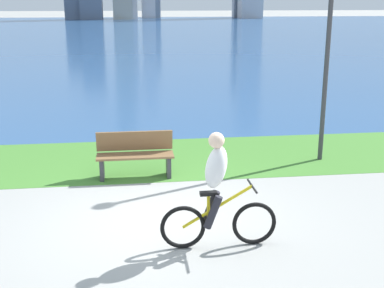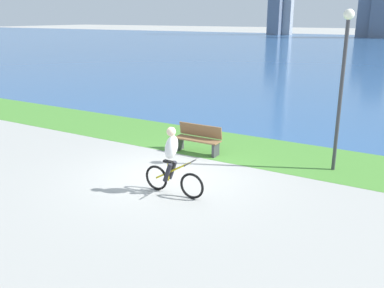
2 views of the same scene
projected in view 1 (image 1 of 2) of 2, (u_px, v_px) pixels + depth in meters
ground_plane at (158, 220)px, 8.10m from camera, size 300.00×300.00×0.00m
grass_strip_bayside at (149, 159)px, 11.19m from camera, size 120.00×3.07×0.01m
bay_water_surface at (130, 31)px, 55.51m from camera, size 300.00×89.90×0.00m
cyclist_lead at (217, 191)px, 7.01m from camera, size 1.66×0.52×1.68m
bench_near_path at (135, 155)px, 9.95m from camera, size 1.50×0.47×0.90m
lamppost_tall at (329, 29)px, 10.39m from camera, size 0.28×0.28×4.34m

